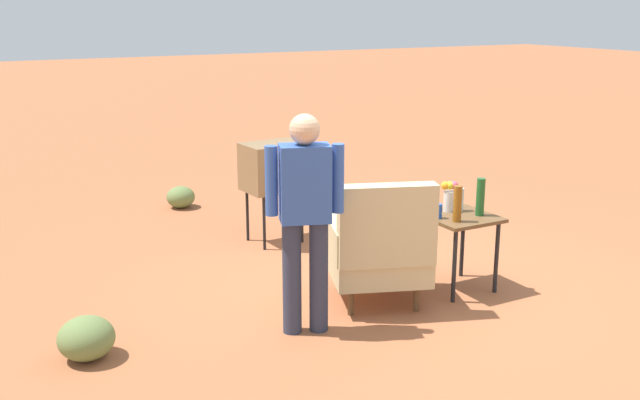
{
  "coord_description": "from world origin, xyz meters",
  "views": [
    {
      "loc": [
        3.43,
        4.79,
        2.38
      ],
      "look_at": [
        0.31,
        -0.94,
        0.65
      ],
      "focal_mm": 41.6,
      "sensor_mm": 36.0,
      "label": 1
    }
  ],
  "objects_px": {
    "bottle_wine_green": "(480,197)",
    "soda_can_blue": "(438,211)",
    "armchair": "(380,247)",
    "flower_vase": "(449,195)",
    "bottle_tall_amber": "(458,204)",
    "person_standing": "(305,211)",
    "bottle_short_clear": "(460,200)",
    "side_table": "(460,227)",
    "tv_on_stand": "(274,167)"
  },
  "relations": [
    {
      "from": "side_table",
      "to": "bottle_wine_green",
      "type": "distance_m",
      "value": 0.3
    },
    {
      "from": "tv_on_stand",
      "to": "bottle_short_clear",
      "type": "height_order",
      "value": "tv_on_stand"
    },
    {
      "from": "bottle_tall_amber",
      "to": "tv_on_stand",
      "type": "bearing_deg",
      "value": -71.74
    },
    {
      "from": "flower_vase",
      "to": "soda_can_blue",
      "type": "bearing_deg",
      "value": 31.09
    },
    {
      "from": "armchair",
      "to": "side_table",
      "type": "distance_m",
      "value": 0.79
    },
    {
      "from": "person_standing",
      "to": "soda_can_blue",
      "type": "xyz_separation_m",
      "value": [
        -1.33,
        -0.17,
        -0.22
      ]
    },
    {
      "from": "tv_on_stand",
      "to": "soda_can_blue",
      "type": "xyz_separation_m",
      "value": [
        -0.6,
        1.91,
        -0.07
      ]
    },
    {
      "from": "bottle_short_clear",
      "to": "bottle_wine_green",
      "type": "distance_m",
      "value": 0.21
    },
    {
      "from": "person_standing",
      "to": "bottle_short_clear",
      "type": "xyz_separation_m",
      "value": [
        -1.64,
        -0.26,
        -0.18
      ]
    },
    {
      "from": "person_standing",
      "to": "flower_vase",
      "type": "height_order",
      "value": "person_standing"
    },
    {
      "from": "flower_vase",
      "to": "bottle_short_clear",
      "type": "bearing_deg",
      "value": 163.47
    },
    {
      "from": "tv_on_stand",
      "to": "person_standing",
      "type": "xyz_separation_m",
      "value": [
        0.73,
        2.08,
        0.16
      ]
    },
    {
      "from": "bottle_short_clear",
      "to": "side_table",
      "type": "bearing_deg",
      "value": 54.42
    },
    {
      "from": "tv_on_stand",
      "to": "bottle_wine_green",
      "type": "xyz_separation_m",
      "value": [
        -0.97,
        2.01,
        0.03
      ]
    },
    {
      "from": "side_table",
      "to": "armchair",
      "type": "bearing_deg",
      "value": -1.38
    },
    {
      "from": "side_table",
      "to": "bottle_wine_green",
      "type": "xyz_separation_m",
      "value": [
        -0.15,
        0.07,
        0.26
      ]
    },
    {
      "from": "side_table",
      "to": "bottle_tall_amber",
      "type": "bearing_deg",
      "value": 41.45
    },
    {
      "from": "person_standing",
      "to": "bottle_wine_green",
      "type": "height_order",
      "value": "person_standing"
    },
    {
      "from": "bottle_wine_green",
      "to": "soda_can_blue",
      "type": "height_order",
      "value": "bottle_wine_green"
    },
    {
      "from": "bottle_short_clear",
      "to": "armchair",
      "type": "bearing_deg",
      "value": 6.79
    },
    {
      "from": "bottle_wine_green",
      "to": "person_standing",
      "type": "bearing_deg",
      "value": 2.34
    },
    {
      "from": "tv_on_stand",
      "to": "bottle_short_clear",
      "type": "bearing_deg",
      "value": 116.6
    },
    {
      "from": "side_table",
      "to": "bottle_wine_green",
      "type": "bearing_deg",
      "value": 154.77
    },
    {
      "from": "bottle_tall_amber",
      "to": "bottle_wine_green",
      "type": "xyz_separation_m",
      "value": [
        -0.29,
        -0.06,
        0.01
      ]
    },
    {
      "from": "armchair",
      "to": "side_table",
      "type": "relative_size",
      "value": 1.62
    },
    {
      "from": "tv_on_stand",
      "to": "bottle_wine_green",
      "type": "height_order",
      "value": "tv_on_stand"
    },
    {
      "from": "soda_can_blue",
      "to": "bottle_tall_amber",
      "type": "bearing_deg",
      "value": 117.1
    },
    {
      "from": "bottle_wine_green",
      "to": "flower_vase",
      "type": "relative_size",
      "value": 1.21
    },
    {
      "from": "armchair",
      "to": "flower_vase",
      "type": "xyz_separation_m",
      "value": [
        -0.78,
        -0.13,
        0.3
      ]
    },
    {
      "from": "armchair",
      "to": "bottle_short_clear",
      "type": "height_order",
      "value": "armchair"
    },
    {
      "from": "bottle_wine_green",
      "to": "soda_can_blue",
      "type": "distance_m",
      "value": 0.39
    },
    {
      "from": "bottle_short_clear",
      "to": "soda_can_blue",
      "type": "xyz_separation_m",
      "value": [
        0.31,
        0.1,
        -0.04
      ]
    },
    {
      "from": "soda_can_blue",
      "to": "side_table",
      "type": "bearing_deg",
      "value": 172.93
    },
    {
      "from": "tv_on_stand",
      "to": "person_standing",
      "type": "height_order",
      "value": "person_standing"
    },
    {
      "from": "side_table",
      "to": "person_standing",
      "type": "distance_m",
      "value": 1.6
    },
    {
      "from": "armchair",
      "to": "soda_can_blue",
      "type": "relative_size",
      "value": 8.69
    },
    {
      "from": "tv_on_stand",
      "to": "soda_can_blue",
      "type": "bearing_deg",
      "value": 107.52
    },
    {
      "from": "bottle_wine_green",
      "to": "bottle_short_clear",
      "type": "bearing_deg",
      "value": -73.43
    },
    {
      "from": "bottle_short_clear",
      "to": "flower_vase",
      "type": "bearing_deg",
      "value": -16.53
    },
    {
      "from": "side_table",
      "to": "bottle_short_clear",
      "type": "bearing_deg",
      "value": -125.58
    },
    {
      "from": "armchair",
      "to": "person_standing",
      "type": "bearing_deg",
      "value": 11.71
    },
    {
      "from": "side_table",
      "to": "soda_can_blue",
      "type": "bearing_deg",
      "value": -7.07
    },
    {
      "from": "side_table",
      "to": "bottle_short_clear",
      "type": "xyz_separation_m",
      "value": [
        -0.09,
        -0.12,
        0.2
      ]
    },
    {
      "from": "bottle_short_clear",
      "to": "flower_vase",
      "type": "relative_size",
      "value": 0.75
    },
    {
      "from": "armchair",
      "to": "bottle_tall_amber",
      "type": "xyz_separation_m",
      "value": [
        -0.65,
        0.14,
        0.31
      ]
    },
    {
      "from": "flower_vase",
      "to": "bottle_tall_amber",
      "type": "bearing_deg",
      "value": 64.61
    },
    {
      "from": "bottle_tall_amber",
      "to": "armchair",
      "type": "bearing_deg",
      "value": -12.4
    },
    {
      "from": "bottle_wine_green",
      "to": "flower_vase",
      "type": "bearing_deg",
      "value": -55.04
    },
    {
      "from": "bottle_wine_green",
      "to": "soda_can_blue",
      "type": "bearing_deg",
      "value": -14.76
    },
    {
      "from": "armchair",
      "to": "side_table",
      "type": "xyz_separation_m",
      "value": [
        -0.79,
        0.02,
        0.06
      ]
    }
  ]
}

